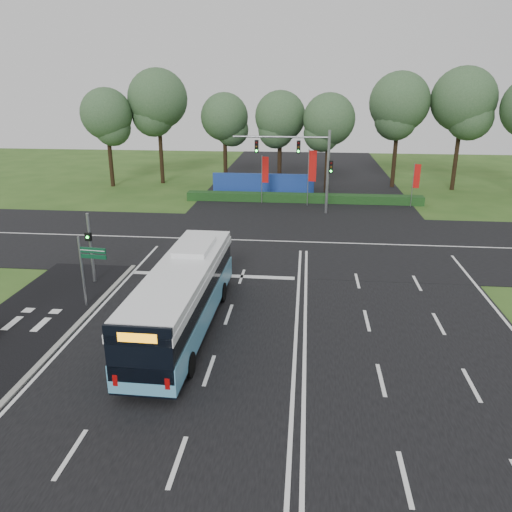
# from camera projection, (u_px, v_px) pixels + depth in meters

# --- Properties ---
(ground) EXTENTS (120.00, 120.00, 0.00)m
(ground) POSITION_uv_depth(u_px,v_px,m) (297.00, 318.00, 23.88)
(ground) COLOR #2E531B
(ground) RESTS_ON ground
(road_main) EXTENTS (20.00, 120.00, 0.04)m
(road_main) POSITION_uv_depth(u_px,v_px,m) (297.00, 318.00, 23.87)
(road_main) COLOR black
(road_main) RESTS_ON ground
(road_cross) EXTENTS (120.00, 14.00, 0.05)m
(road_cross) POSITION_uv_depth(u_px,v_px,m) (301.00, 242.00, 35.14)
(road_cross) COLOR black
(road_cross) RESTS_ON ground
(bike_path) EXTENTS (5.00, 18.00, 0.06)m
(bike_path) POSITION_uv_depth(u_px,v_px,m) (15.00, 335.00, 22.24)
(bike_path) COLOR black
(bike_path) RESTS_ON ground
(kerb_strip) EXTENTS (0.25, 18.00, 0.12)m
(kerb_strip) POSITION_uv_depth(u_px,v_px,m) (66.00, 337.00, 22.00)
(kerb_strip) COLOR gray
(kerb_strip) RESTS_ON ground
(city_bus) EXTENTS (2.66, 11.67, 3.34)m
(city_bus) POSITION_uv_depth(u_px,v_px,m) (183.00, 296.00, 22.18)
(city_bus) COLOR #559EC5
(city_bus) RESTS_ON ground
(pedestrian_signal) EXTENTS (0.36, 0.44, 4.01)m
(pedestrian_signal) POSITION_uv_depth(u_px,v_px,m) (90.00, 246.00, 27.39)
(pedestrian_signal) COLOR gray
(pedestrian_signal) RESTS_ON ground
(street_sign) EXTENTS (1.42, 0.23, 3.66)m
(street_sign) POSITION_uv_depth(u_px,v_px,m) (87.00, 263.00, 24.35)
(street_sign) COLOR gray
(street_sign) RESTS_ON ground
(banner_flag_left) EXTENTS (0.65, 0.15, 4.42)m
(banner_flag_left) POSITION_uv_depth(u_px,v_px,m) (264.00, 173.00, 45.47)
(banner_flag_left) COLOR gray
(banner_flag_left) RESTS_ON ground
(banner_flag_mid) EXTENTS (0.74, 0.22, 5.12)m
(banner_flag_mid) POSITION_uv_depth(u_px,v_px,m) (311.00, 170.00, 44.36)
(banner_flag_mid) COLOR gray
(banner_flag_mid) RESTS_ON ground
(banner_flag_right) EXTENTS (0.57, 0.18, 3.95)m
(banner_flag_right) POSITION_uv_depth(u_px,v_px,m) (416.00, 179.00, 44.22)
(banner_flag_right) COLOR gray
(banner_flag_right) RESTS_ON ground
(traffic_light_gantry) EXTENTS (8.41, 0.28, 7.00)m
(traffic_light_gantry) POSITION_uv_depth(u_px,v_px,m) (307.00, 158.00, 41.57)
(traffic_light_gantry) COLOR gray
(traffic_light_gantry) RESTS_ON ground
(hedge) EXTENTS (22.00, 1.20, 0.80)m
(hedge) POSITION_uv_depth(u_px,v_px,m) (303.00, 198.00, 46.76)
(hedge) COLOR #143814
(hedge) RESTS_ON ground
(blue_hoarding) EXTENTS (10.00, 0.30, 2.20)m
(blue_hoarding) POSITION_uv_depth(u_px,v_px,m) (263.00, 185.00, 49.25)
(blue_hoarding) COLOR navy
(blue_hoarding) RESTS_ON ground
(eucalyptus_row) EXTENTS (47.48, 9.41, 12.26)m
(eucalyptus_row) POSITION_uv_depth(u_px,v_px,m) (322.00, 107.00, 50.41)
(eucalyptus_row) COLOR black
(eucalyptus_row) RESTS_ON ground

